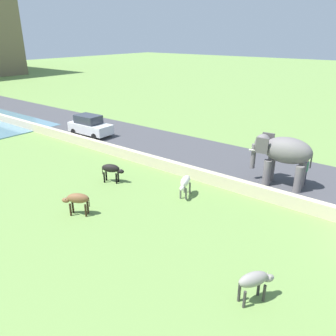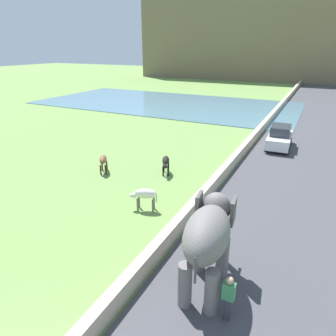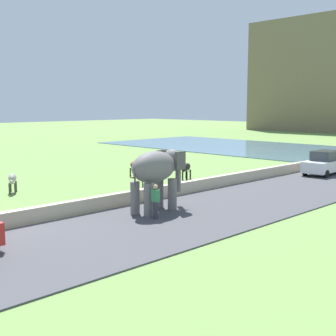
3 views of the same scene
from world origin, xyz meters
name	(u,v)px [view 2 (image 2 of 3)]	position (x,y,z in m)	size (l,w,h in m)	color
road_surface	(295,163)	(5.00, 20.00, 0.03)	(7.00, 120.00, 0.06)	#424247
barrier_wall	(235,159)	(1.20, 18.00, 0.36)	(0.40, 110.00, 0.73)	beige
lake	(166,103)	(-14.00, 37.18, 0.04)	(36.00, 18.00, 0.08)	slate
hill_distant	(281,32)	(-6.00, 84.78, 10.87)	(64.00, 28.00, 21.74)	#75664C
elephant	(208,235)	(3.40, 6.21, 2.04)	(1.71, 3.54, 2.99)	slate
person_beside_elephant	(228,298)	(4.46, 5.12, 0.87)	(0.36, 0.22, 1.63)	#33333D
car_white	(280,137)	(3.42, 23.11, 0.90)	(1.93, 4.07, 1.80)	white
cow_black	(166,162)	(-2.28, 14.31, 0.84)	(0.89, 1.40, 1.15)	black
cow_brown	(103,160)	(-6.01, 12.75, 0.84)	(1.01, 1.36, 1.15)	brown
cow_white	(145,195)	(-1.13, 9.76, 0.84)	(1.42, 0.77, 1.15)	silver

